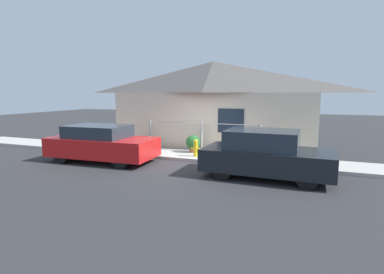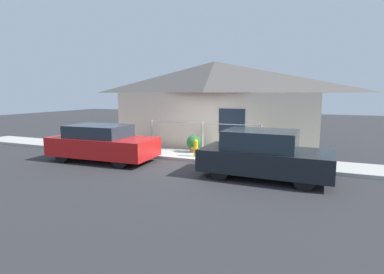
{
  "view_description": "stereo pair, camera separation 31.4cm",
  "coord_description": "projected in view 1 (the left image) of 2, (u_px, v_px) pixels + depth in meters",
  "views": [
    {
      "loc": [
        4.03,
        -10.17,
        2.53
      ],
      "look_at": [
        0.04,
        0.3,
        0.9
      ],
      "focal_mm": 28.0,
      "sensor_mm": 36.0,
      "label": 1
    },
    {
      "loc": [
        4.32,
        -10.05,
        2.53
      ],
      "look_at": [
        0.04,
        0.3,
        0.9
      ],
      "focal_mm": 28.0,
      "sensor_mm": 36.0,
      "label": 2
    }
  ],
  "objects": [
    {
      "name": "ground_plane",
      "position": [
        188.0,
        162.0,
        11.19
      ],
      "size": [
        60.0,
        60.0,
        0.0
      ],
      "primitive_type": "plane",
      "color": "#2D2D30"
    },
    {
      "name": "sidewalk",
      "position": [
        196.0,
        156.0,
        11.94
      ],
      "size": [
        24.0,
        1.65,
        0.12
      ],
      "color": "#B2AFA8",
      "rests_on": "ground_plane"
    },
    {
      "name": "fence",
      "position": [
        201.0,
        135.0,
        12.46
      ],
      "size": [
        4.9,
        0.1,
        1.24
      ],
      "color": "#999993",
      "rests_on": "sidewalk"
    },
    {
      "name": "potted_plant_by_fence",
      "position": [
        142.0,
        143.0,
        13.0
      ],
      "size": [
        0.4,
        0.4,
        0.54
      ],
      "color": "slate",
      "rests_on": "sidewalk"
    },
    {
      "name": "potted_plant_near_hydrant",
      "position": [
        193.0,
        143.0,
        12.36
      ],
      "size": [
        0.6,
        0.6,
        0.71
      ],
      "color": "#9E5638",
      "rests_on": "sidewalk"
    },
    {
      "name": "potted_plant_corner",
      "position": [
        280.0,
        149.0,
        11.3
      ],
      "size": [
        0.5,
        0.5,
        0.6
      ],
      "color": "#9E5638",
      "rests_on": "sidewalk"
    },
    {
      "name": "house",
      "position": [
        212.0,
        81.0,
        13.49
      ],
      "size": [
        9.42,
        2.23,
        3.96
      ],
      "color": "beige",
      "rests_on": "ground_plane"
    },
    {
      "name": "car_left",
      "position": [
        101.0,
        143.0,
        11.16
      ],
      "size": [
        4.07,
        1.87,
        1.36
      ],
      "rotation": [
        0.0,
        0.0,
        0.04
      ],
      "color": "red",
      "rests_on": "ground_plane"
    },
    {
      "name": "car_right",
      "position": [
        265.0,
        154.0,
        9.04
      ],
      "size": [
        3.84,
        1.89,
        1.44
      ],
      "rotation": [
        0.0,
        0.0,
        -0.02
      ],
      "color": "black",
      "rests_on": "ground_plane"
    },
    {
      "name": "fire_hydrant",
      "position": [
        196.0,
        147.0,
        11.55
      ],
      "size": [
        0.37,
        0.17,
        0.67
      ],
      "color": "yellow",
      "rests_on": "sidewalk"
    }
  ]
}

